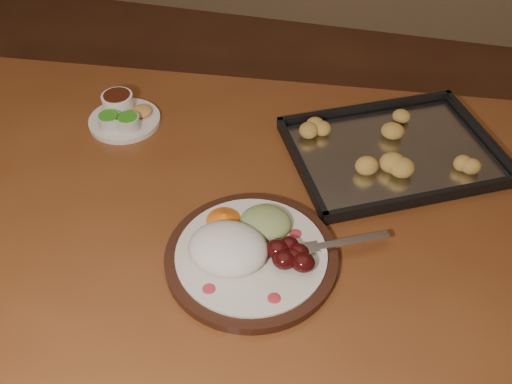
# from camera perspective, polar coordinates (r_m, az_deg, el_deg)

# --- Properties ---
(ground) EXTENTS (4.00, 4.00, 0.00)m
(ground) POSITION_cam_1_polar(r_m,az_deg,el_deg) (1.79, -8.71, -13.45)
(ground) COLOR brown
(ground) RESTS_ON ground
(dining_table) EXTENTS (1.58, 1.04, 0.75)m
(dining_table) POSITION_cam_1_polar(r_m,az_deg,el_deg) (1.10, -3.37, -5.77)
(dining_table) COLOR brown
(dining_table) RESTS_ON ground
(dinner_plate) EXTENTS (0.36, 0.29, 0.07)m
(dinner_plate) POSITION_cam_1_polar(r_m,az_deg,el_deg) (0.94, -0.80, -5.84)
(dinner_plate) COLOR black
(dinner_plate) RESTS_ON dining_table
(condiment_saucer) EXTENTS (0.15, 0.15, 0.05)m
(condiment_saucer) POSITION_cam_1_polar(r_m,az_deg,el_deg) (1.26, -13.22, 7.53)
(condiment_saucer) COLOR silver
(condiment_saucer) RESTS_ON dining_table
(baking_tray) EXTENTS (0.49, 0.45, 0.04)m
(baking_tray) POSITION_cam_1_polar(r_m,az_deg,el_deg) (1.17, 13.59, 4.05)
(baking_tray) COLOR black
(baking_tray) RESTS_ON dining_table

